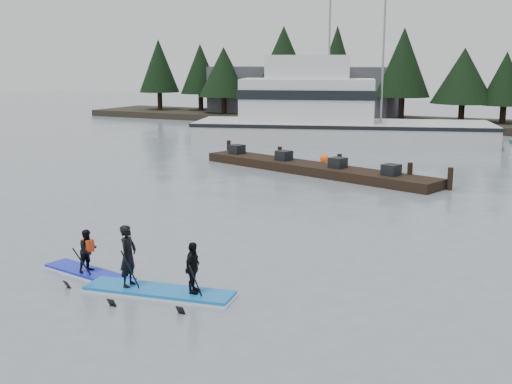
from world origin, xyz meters
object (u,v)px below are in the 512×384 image
at_px(fishing_boat_large, 333,130).
at_px(paddleboard_duo, 158,274).
at_px(paddleboard_solo, 88,260).
at_px(floating_dock, 314,169).

xyz_separation_m(fishing_boat_large, paddleboard_duo, (6.33, -29.70, -0.34)).
bearing_deg(paddleboard_solo, floating_dock, 101.17).
bearing_deg(paddleboard_duo, fishing_boat_large, 92.41).
relative_size(fishing_boat_large, floating_dock, 1.52).
height_order(fishing_boat_large, paddleboard_solo, fishing_boat_large).
distance_m(paddleboard_solo, paddleboard_duo, 2.52).
bearing_deg(fishing_boat_large, floating_dock, -92.13).
distance_m(fishing_boat_large, paddleboard_solo, 29.61).
relative_size(floating_dock, paddleboard_duo, 3.59).
relative_size(fishing_boat_large, paddleboard_solo, 6.99).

